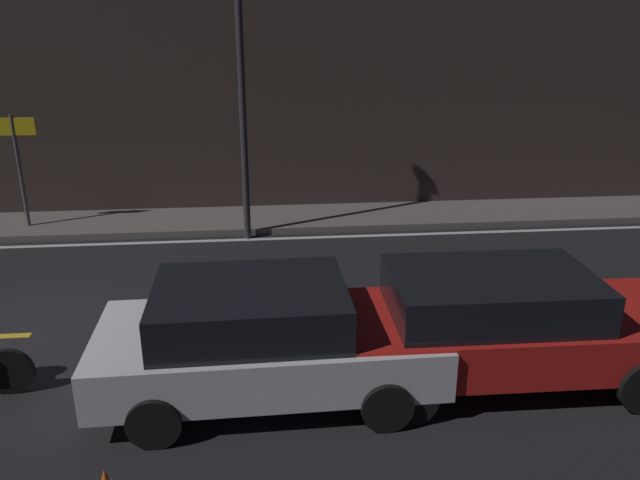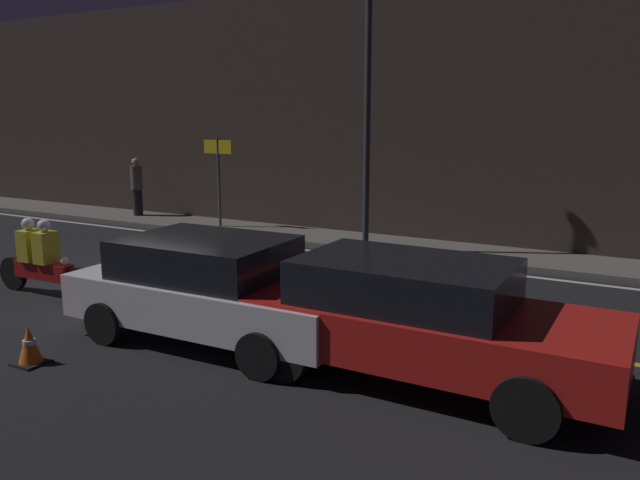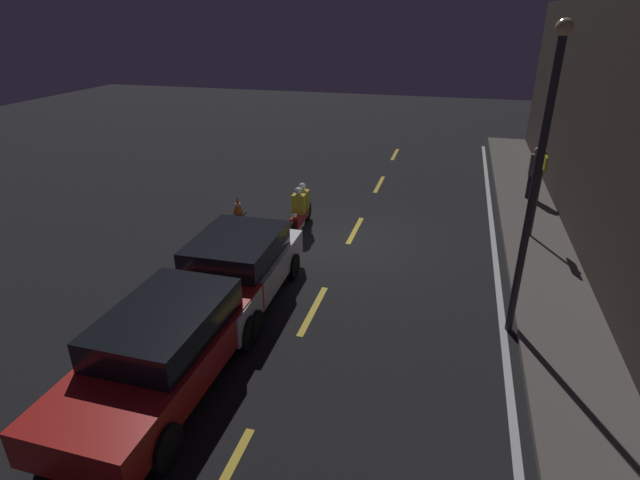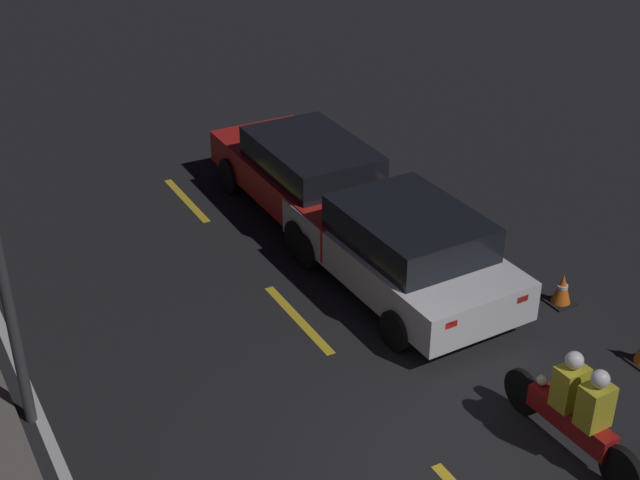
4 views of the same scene
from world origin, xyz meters
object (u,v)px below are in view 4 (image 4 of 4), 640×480
Objects in this scene: sedan_white at (403,248)px; traffic_cone_far at (562,289)px; motorcycle at (577,410)px; taxi_red at (307,174)px.

traffic_cone_far is (-1.49, -1.93, -0.51)m from sedan_white.
sedan_white is at bearing -4.92° from motorcycle.
sedan_white is 0.91× the size of taxi_red.
taxi_red is (3.00, 0.05, 0.03)m from sedan_white.
sedan_white is at bearing 52.23° from traffic_cone_far.
traffic_cone_far is (2.54, -2.15, -0.40)m from motorcycle.
motorcycle is at bearing 139.69° from traffic_cone_far.
motorcycle is (-7.03, 0.18, -0.14)m from taxi_red.
taxi_red reaches higher than traffic_cone_far.
traffic_cone_far is at bearing -128.88° from sedan_white.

